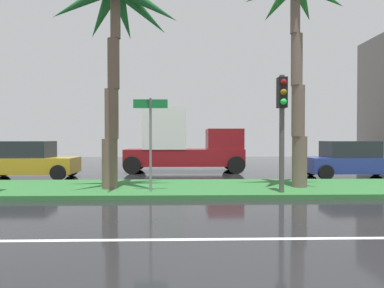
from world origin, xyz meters
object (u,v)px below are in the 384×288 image
object	(u,v)px
box_truck_lead	(183,144)
palm_tree_mid_left	(116,17)
car_in_traffic_second	(351,160)
palm_tree_centre_left	(296,17)
traffic_signal_median_right	(282,112)
street_name_sign	(151,131)
car_in_traffic_leading	(28,160)

from	to	relation	value
box_truck_lead	palm_tree_mid_left	bearing A→B (deg)	-107.06
box_truck_lead	car_in_traffic_second	distance (m)	8.53
palm_tree_centre_left	traffic_signal_median_right	bearing A→B (deg)	-125.71
traffic_signal_median_right	box_truck_lead	distance (m)	8.92
palm_tree_centre_left	box_truck_lead	distance (m)	9.33
palm_tree_mid_left	palm_tree_centre_left	bearing A→B (deg)	1.77
street_name_sign	car_in_traffic_leading	bearing A→B (deg)	140.42
traffic_signal_median_right	palm_tree_centre_left	bearing A→B (deg)	54.29
traffic_signal_median_right	box_truck_lead	size ratio (longest dim) A/B	0.58
street_name_sign	traffic_signal_median_right	bearing A→B (deg)	-5.00
palm_tree_mid_left	street_name_sign	bearing A→B (deg)	-25.38
box_truck_lead	car_in_traffic_second	world-z (taller)	box_truck_lead
palm_tree_centre_left	car_in_traffic_second	distance (m)	7.78
palm_tree_centre_left	traffic_signal_median_right	distance (m)	3.65
traffic_signal_median_right	car_in_traffic_second	world-z (taller)	traffic_signal_median_right
palm_tree_mid_left	car_in_traffic_second	world-z (taller)	palm_tree_mid_left
traffic_signal_median_right	street_name_sign	xyz separation A→B (m)	(-4.16, 0.36, -0.62)
traffic_signal_median_right	car_in_traffic_second	xyz separation A→B (m)	(4.82, 5.24, -1.87)
box_truck_lead	car_in_traffic_leading	bearing A→B (deg)	-158.52
palm_tree_centre_left	car_in_traffic_second	xyz separation A→B (m)	(4.01, 4.11, -5.25)
palm_tree_mid_left	traffic_signal_median_right	distance (m)	6.34
street_name_sign	car_in_traffic_second	bearing A→B (deg)	28.50
palm_tree_centre_left	traffic_signal_median_right	size ratio (longest dim) A/B	2.07
traffic_signal_median_right	street_name_sign	bearing A→B (deg)	175.00
box_truck_lead	street_name_sign	bearing A→B (deg)	-97.51
palm_tree_centre_left	car_in_traffic_second	bearing A→B (deg)	45.72
palm_tree_mid_left	car_in_traffic_leading	world-z (taller)	palm_tree_mid_left
palm_tree_centre_left	car_in_traffic_leading	xyz separation A→B (m)	(-11.13, 4.32, -5.25)
palm_tree_centre_left	car_in_traffic_leading	world-z (taller)	palm_tree_centre_left
traffic_signal_median_right	car_in_traffic_second	size ratio (longest dim) A/B	0.86
car_in_traffic_leading	palm_tree_centre_left	bearing A→B (deg)	-21.22
street_name_sign	car_in_traffic_second	xyz separation A→B (m)	(8.99, 4.88, -1.25)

